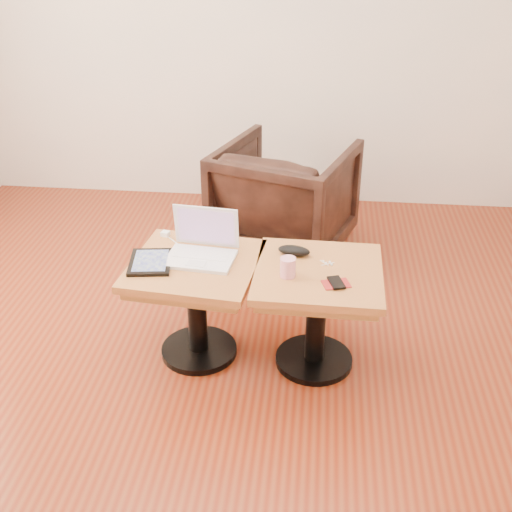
# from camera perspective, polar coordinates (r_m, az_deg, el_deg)

# --- Properties ---
(room_shell) EXTENTS (4.52, 4.52, 2.71)m
(room_shell) POSITION_cam_1_polar(r_m,az_deg,el_deg) (2.58, -2.67, 12.68)
(room_shell) COLOR maroon
(room_shell) RESTS_ON ground
(side_table_left) EXTENTS (0.66, 0.66, 0.55)m
(side_table_left) POSITION_cam_1_polar(r_m,az_deg,el_deg) (3.18, -5.38, -2.66)
(side_table_left) COLOR black
(side_table_left) RESTS_ON ground
(side_table_right) EXTENTS (0.61, 0.61, 0.55)m
(side_table_right) POSITION_cam_1_polar(r_m,az_deg,el_deg) (3.12, 5.47, -3.42)
(side_table_right) COLOR black
(side_table_right) RESTS_ON ground
(laptop) EXTENTS (0.35, 0.29, 0.23)m
(laptop) POSITION_cam_1_polar(r_m,az_deg,el_deg) (3.14, -4.81, 0.71)
(laptop) COLOR white
(laptop) RESTS_ON side_table_left
(tablet) EXTENTS (0.23, 0.28, 0.02)m
(tablet) POSITION_cam_1_polar(r_m,az_deg,el_deg) (3.12, -9.35, -0.52)
(tablet) COLOR black
(tablet) RESTS_ON side_table_left
(charging_adapter) EXTENTS (0.05, 0.05, 0.02)m
(charging_adapter) POSITION_cam_1_polar(r_m,az_deg,el_deg) (3.37, -8.06, 1.98)
(charging_adapter) COLOR white
(charging_adapter) RESTS_ON side_table_left
(glasses_case) EXTENTS (0.17, 0.10, 0.05)m
(glasses_case) POSITION_cam_1_polar(r_m,az_deg,el_deg) (3.15, 3.40, 0.48)
(glasses_case) COLOR black
(glasses_case) RESTS_ON side_table_right
(striped_cup) EXTENTS (0.09, 0.09, 0.09)m
(striped_cup) POSITION_cam_1_polar(r_m,az_deg,el_deg) (2.96, 2.85, -1.00)
(striped_cup) COLOR #D73463
(striped_cup) RESTS_ON side_table_right
(earbuds_tangle) EXTENTS (0.07, 0.04, 0.01)m
(earbuds_tangle) POSITION_cam_1_polar(r_m,az_deg,el_deg) (3.10, 6.37, -0.61)
(earbuds_tangle) COLOR white
(earbuds_tangle) RESTS_ON side_table_right
(phone_on_sleeve) EXTENTS (0.14, 0.12, 0.01)m
(phone_on_sleeve) POSITION_cam_1_polar(r_m,az_deg,el_deg) (2.94, 7.14, -2.42)
(phone_on_sleeve) COLOR maroon
(phone_on_sleeve) RESTS_ON side_table_right
(armchair) EXTENTS (1.01, 1.03, 0.74)m
(armchair) POSITION_cam_1_polar(r_m,az_deg,el_deg) (4.21, 2.59, 5.11)
(armchair) COLOR black
(armchair) RESTS_ON ground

